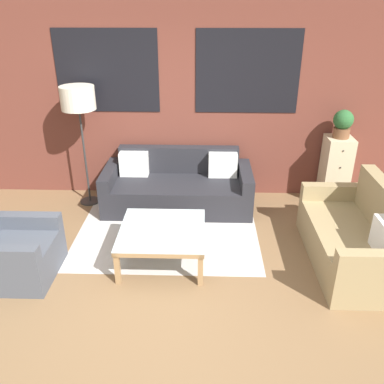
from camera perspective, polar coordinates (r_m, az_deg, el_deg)
The scene contains 10 objects.
ground_plane at distance 4.24m, azimuth -3.84°, elevation -14.19°, with size 16.00×16.00×0.00m, color brown.
wall_back_brick at distance 5.83m, azimuth -2.02°, elevation 12.79°, with size 8.40×0.09×2.80m.
rug at distance 5.22m, azimuth -3.44°, elevation -5.61°, with size 2.27×1.78×0.00m.
couch_dark at distance 5.74m, azimuth -1.99°, elevation 0.61°, with size 2.04×0.88×0.78m.
settee_vintage at distance 4.85m, azimuth 21.95°, elevation -6.11°, with size 0.80×1.62×0.92m.
armchair_corner at distance 4.73m, azimuth -23.90°, elevation -7.77°, with size 0.80×0.79×0.84m.
coffee_table at distance 4.54m, azimuth -4.19°, elevation -5.81°, with size 0.94×0.94×0.40m.
floor_lamp at distance 5.65m, azimuth -15.69°, elevation 12.11°, with size 0.45×0.45×1.67m.
drawer_cabinet at distance 6.13m, azimuth 19.44°, elevation 2.91°, with size 0.36×0.40×0.97m.
potted_plant at distance 5.92m, azimuth 20.41°, elevation 9.05°, with size 0.27×0.27×0.38m.
Camera 1 is at (0.37, -3.23, 2.72)m, focal length 38.00 mm.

